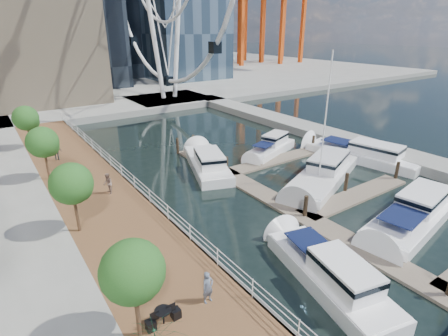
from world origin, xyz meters
TOP-DOWN VIEW (x-y plane):
  - ground at (0.00, 0.00)m, footprint 520.00×520.00m
  - boardwalk at (-9.00, 15.00)m, footprint 6.00×60.00m
  - seawall at (-6.00, 15.00)m, footprint 0.25×60.00m
  - land_far at (0.00, 102.00)m, footprint 200.00×114.00m
  - breakwater at (20.00, 20.00)m, footprint 4.00×60.00m
  - pier at (14.00, 52.00)m, footprint 14.00×12.00m
  - railing at (-6.10, 15.00)m, footprint 0.10×60.00m
  - floating_docks at (7.97, 9.98)m, footprint 16.00×34.00m
  - port_cranes at (67.67, 95.67)m, footprint 40.00×52.00m
  - street_trees at (-11.40, 14.00)m, footprint 2.60×42.60m
  - yacht_foreground at (8.86, 3.05)m, footprint 12.30×4.97m
  - pedestrian_near at (-7.98, 4.00)m, footprint 0.64×0.46m
  - pedestrian_mid at (-8.13, 18.24)m, footprint 0.75×0.91m
  - pedestrian_far at (-9.87, 28.55)m, footprint 1.10×0.71m
  - moored_yachts at (9.01, 11.30)m, footprint 23.65×32.94m

SIDE VIEW (x-z plane):
  - ground at x=0.00m, z-range 0.00..0.00m
  - yacht_foreground at x=8.86m, z-range -1.07..1.07m
  - moored_yachts at x=9.01m, z-range -5.75..5.75m
  - floating_docks at x=7.97m, z-range -0.81..1.79m
  - boardwalk at x=-9.00m, z-range 0.00..1.00m
  - seawall at x=-6.00m, z-range 0.00..1.00m
  - land_far at x=0.00m, z-range 0.00..1.00m
  - breakwater at x=20.00m, z-range 0.00..1.00m
  - pier at x=14.00m, z-range 0.00..1.00m
  - railing at x=-6.10m, z-range 1.00..2.05m
  - pedestrian_near at x=-7.98m, z-range 1.00..2.65m
  - pedestrian_mid at x=-8.13m, z-range 1.00..2.68m
  - pedestrian_far at x=-9.87m, z-range 1.00..2.75m
  - street_trees at x=-11.40m, z-range 1.99..6.59m
  - port_cranes at x=67.67m, z-range 1.00..39.00m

